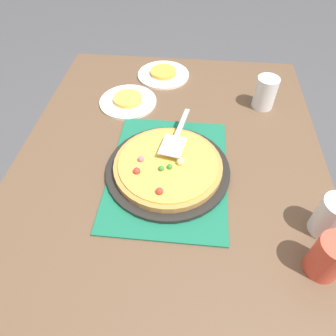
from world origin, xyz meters
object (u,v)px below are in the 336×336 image
Objects in this scene: plate_far_right at (163,75)px; cup_near at (331,217)px; plate_near_left at (128,102)px; served_slice_right at (163,72)px; cup_corner at (329,257)px; pizza_server at (177,136)px; pizza at (168,165)px; served_slice_left at (128,99)px; cup_far at (265,93)px; pizza_pan at (168,170)px.

cup_near reaches higher than plate_far_right.
plate_far_right is (-0.20, 0.12, 0.00)m from plate_near_left.
cup_corner is at bearing 29.99° from served_slice_right.
cup_near reaches higher than pizza_server.
pizza is 3.00× the size of served_slice_left.
plate_far_right is at bearing 0.00° from served_slice_right.
served_slice_left is at bearing -29.49° from served_slice_right.
cup_corner is (0.11, -0.03, 0.00)m from cup_near.
plate_far_right is 1.83× the size of cup_far.
plate_near_left is 1.83× the size of cup_corner.
served_slice_left is (0.20, -0.12, 0.01)m from plate_far_right.
served_slice_right is (-0.20, 0.12, 0.01)m from plate_near_left.
cup_far is at bearing 93.38° from plate_near_left.
pizza_server is at bearing -134.10° from cup_corner.
plate_near_left is at bearing -150.99° from pizza.
served_slice_left is at bearing 0.00° from plate_near_left.
pizza reaches higher than plate_near_left.
pizza_server reaches higher than pizza_pan.
plate_near_left is at bearing -136.21° from cup_corner.
cup_far is 0.65m from cup_corner.
pizza is at bearing -124.20° from cup_corner.
cup_near is at bearing 51.10° from plate_near_left.
served_slice_left is at bearing -139.64° from pizza_server.
plate_far_right is 2.00× the size of served_slice_right.
cup_near reaches higher than plate_near_left.
cup_far is at bearing 131.97° from pizza_server.
served_slice_right reaches higher than plate_far_right.
served_slice_right is at bearing -172.28° from pizza.
plate_near_left is (-0.34, -0.19, -0.01)m from pizza_pan.
cup_far is at bearing 66.47° from served_slice_right.
plate_near_left is 1.00× the size of plate_far_right.
pizza_server is (-0.26, -0.41, 0.01)m from cup_near.
cup_far is (0.17, 0.40, 0.06)m from plate_far_right.
plate_near_left is at bearing -128.90° from cup_near.
served_slice_left is at bearing -29.49° from plate_far_right.
cup_far reaches higher than served_slice_left.
cup_corner is at bearing -16.79° from cup_near.
served_slice_left is 0.33m from pizza_server.
plate_far_right is 0.94× the size of pizza_server.
cup_near is 1.00× the size of cup_corner.
pizza_server is (0.45, 0.09, 0.06)m from plate_far_right.
served_slice_right is at bearing 0.00° from plate_far_right.
pizza_pan is 0.11m from pizza_server.
pizza_server is at bearing 40.36° from served_slice_left.
pizza is 1.50× the size of plate_near_left.
cup_near reaches higher than pizza_pan.
pizza_server is (-0.10, 0.02, 0.03)m from pizza.
cup_corner is at bearing 45.90° from pizza_server.
pizza is 0.46m from cup_near.
cup_near is 0.12m from cup_corner.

